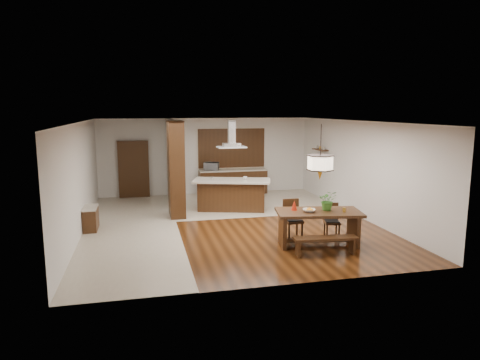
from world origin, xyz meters
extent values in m
plane|color=#351A09|center=(0.00, 0.00, 0.00)|extent=(9.00, 9.00, 0.00)
cube|color=white|center=(0.00, 0.00, 2.90)|extent=(8.00, 9.00, 0.04)
cube|color=silver|center=(0.00, 4.50, 1.45)|extent=(8.00, 0.04, 2.90)
cube|color=silver|center=(0.00, -4.50, 1.45)|extent=(8.00, 0.04, 2.90)
cube|color=silver|center=(-4.00, 0.00, 1.45)|extent=(0.04, 9.00, 2.90)
cube|color=silver|center=(4.00, 0.00, 1.45)|extent=(0.04, 9.00, 2.90)
cube|color=beige|center=(-2.75, 0.00, 0.01)|extent=(2.50, 9.00, 0.01)
cube|color=beige|center=(1.25, 2.50, 0.01)|extent=(5.50, 4.00, 0.01)
cube|color=#391C0E|center=(0.00, 0.00, 2.88)|extent=(8.00, 9.00, 0.02)
cube|color=black|center=(-1.40, 1.20, 1.45)|extent=(0.45, 1.00, 2.90)
cube|color=silver|center=(-1.40, 3.30, 1.45)|extent=(0.18, 2.40, 2.90)
cube|color=black|center=(-3.81, 0.20, 0.32)|extent=(0.37, 0.88, 0.63)
cube|color=black|center=(-2.70, 4.40, 1.05)|extent=(1.10, 0.20, 2.10)
cube|color=black|center=(1.00, 4.20, 0.45)|extent=(2.60, 0.60, 0.90)
cube|color=beige|center=(1.00, 4.20, 0.92)|extent=(2.60, 0.62, 0.05)
cube|color=olive|center=(1.00, 4.46, 1.75)|extent=(2.60, 0.08, 1.50)
cube|color=black|center=(3.87, 2.60, 1.40)|extent=(0.26, 0.90, 0.04)
cube|color=black|center=(3.87, 2.60, 1.80)|extent=(0.26, 0.90, 0.04)
cube|color=black|center=(1.68, -2.40, 0.80)|extent=(2.15, 1.34, 0.07)
cube|color=black|center=(0.83, -2.24, 0.38)|extent=(0.23, 0.80, 0.77)
cube|color=black|center=(2.53, -2.55, 0.38)|extent=(0.23, 0.80, 0.77)
imported|color=#3B7928|center=(1.92, -2.36, 1.07)|extent=(0.52, 0.48, 0.48)
imported|color=beige|center=(1.42, -2.43, 0.87)|extent=(0.39, 0.39, 0.07)
cone|color=#B4200C|center=(1.14, -2.17, 0.95)|extent=(0.19, 0.19, 0.24)
cylinder|color=gold|center=(2.23, -2.62, 0.89)|extent=(0.08, 0.08, 0.10)
cube|color=black|center=(0.39, 1.58, 0.48)|extent=(2.26, 1.38, 0.96)
cube|color=beige|center=(0.39, 1.52, 0.98)|extent=(2.64, 1.73, 0.05)
imported|color=white|center=(0.81, 1.47, 1.06)|extent=(0.13, 0.13, 0.10)
imported|color=#ACAEB3|center=(0.17, 4.22, 1.10)|extent=(0.64, 0.54, 0.30)
camera|label=1|loc=(-2.42, -11.67, 3.25)|focal=32.00mm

